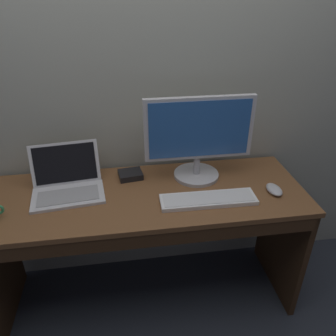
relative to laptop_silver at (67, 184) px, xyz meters
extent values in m
plane|color=#2D333D|center=(0.39, -0.07, -0.82)|extent=(14.00, 14.00, 0.00)
cube|color=brown|center=(0.39, -0.07, -0.06)|extent=(1.66, 0.59, 0.03)
cube|color=#3D2716|center=(1.21, -0.07, -0.45)|extent=(0.03, 0.54, 0.74)
cube|color=#3D2716|center=(0.39, -0.35, -0.11)|extent=(1.60, 0.02, 0.08)
cube|color=silver|center=(0.01, -0.05, -0.04)|extent=(0.38, 0.25, 0.02)
cube|color=#959599|center=(0.01, -0.06, -0.03)|extent=(0.31, 0.17, 0.00)
cube|color=silver|center=(-0.01, 0.09, 0.07)|extent=(0.35, 0.12, 0.21)
cube|color=black|center=(-0.01, 0.09, 0.07)|extent=(0.32, 0.10, 0.19)
cylinder|color=#B7B7BC|center=(0.69, 0.06, -0.04)|extent=(0.25, 0.25, 0.02)
cylinder|color=#B7B7BC|center=(0.69, 0.06, 0.03)|extent=(0.03, 0.03, 0.11)
cube|color=#B7B7BC|center=(0.69, 0.05, 0.25)|extent=(0.57, 0.03, 0.33)
cube|color=#28569E|center=(0.69, 0.03, 0.25)|extent=(0.53, 0.00, 0.30)
cube|color=white|center=(0.70, -0.19, -0.04)|extent=(0.48, 0.14, 0.02)
cube|color=silver|center=(0.70, -0.19, -0.03)|extent=(0.45, 0.11, 0.00)
ellipsoid|color=#B7B7BC|center=(1.05, -0.16, -0.03)|extent=(0.08, 0.12, 0.03)
cube|color=black|center=(0.33, 0.10, -0.03)|extent=(0.14, 0.12, 0.03)
camera|label=1|loc=(0.30, -1.49, 0.91)|focal=35.29mm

